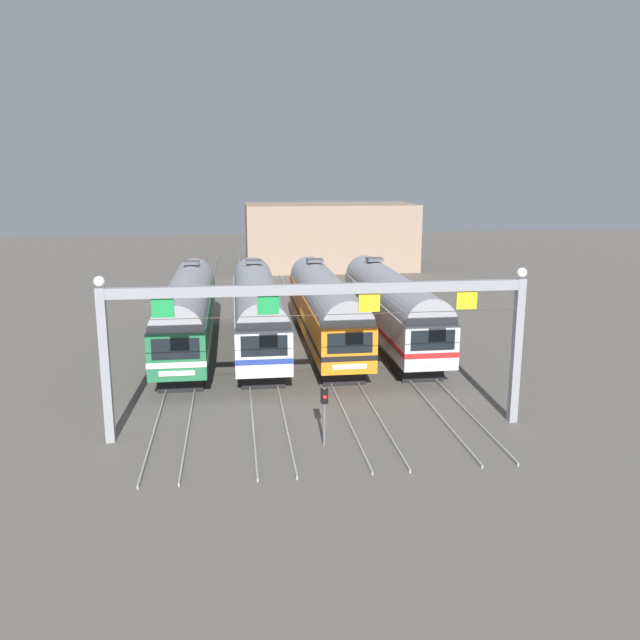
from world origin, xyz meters
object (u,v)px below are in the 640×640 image
commuter_train_stainless (391,305)px  yard_signal_mast (324,405)px  commuter_train_green (188,310)px  commuter_train_orange (325,307)px  commuter_train_silver (257,309)px  catenary_gantry (319,315)px

commuter_train_stainless → yard_signal_mast: 16.41m
commuter_train_green → commuter_train_orange: bearing=0.0°
commuter_train_stainless → commuter_train_green: bearing=180.0°
commuter_train_silver → catenary_gantry: catenary_gantry is taller
commuter_train_green → commuter_train_stainless: 12.71m
commuter_train_orange → catenary_gantry: bearing=-98.9°
commuter_train_green → catenary_gantry: catenary_gantry is taller
commuter_train_silver → yard_signal_mast: size_ratio=7.23×
commuter_train_green → commuter_train_orange: size_ratio=1.00×
commuter_train_silver → catenary_gantry: 13.88m
commuter_train_orange → yard_signal_mast: bearing=-98.0°
commuter_train_silver → commuter_train_orange: 4.24m
commuter_train_stainless → yard_signal_mast: bearing=-112.8°
catenary_gantry → yard_signal_mast: (0.00, -1.61, -3.37)m
commuter_train_silver → commuter_train_orange: bearing=0.0°
commuter_train_silver → catenary_gantry: bearing=-81.1°
commuter_train_orange → commuter_train_silver: bearing=180.0°
commuter_train_green → commuter_train_silver: bearing=0.0°
commuter_train_silver → commuter_train_orange: same height
commuter_train_silver → commuter_train_green: bearing=180.0°
commuter_train_silver → commuter_train_stainless: size_ratio=1.00×
commuter_train_silver → catenary_gantry: size_ratio=1.01×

